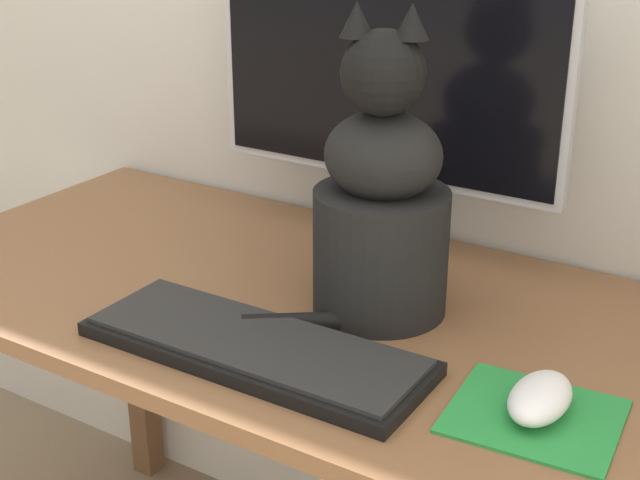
{
  "coord_description": "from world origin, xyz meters",
  "views": [
    {
      "loc": [
        0.55,
        -0.96,
        1.27
      ],
      "look_at": [
        0.0,
        -0.07,
        0.84
      ],
      "focal_mm": 50.0,
      "sensor_mm": 36.0,
      "label": 1
    }
  ],
  "objects": [
    {
      "name": "desk",
      "position": [
        0.0,
        0.0,
        0.61
      ],
      "size": [
        1.44,
        0.62,
        0.71
      ],
      "color": "brown",
      "rests_on": "ground_plane"
    },
    {
      "name": "monitor",
      "position": [
        -0.07,
        0.21,
        0.98
      ],
      "size": [
        0.58,
        0.17,
        0.47
      ],
      "color": "#B2B2B7",
      "rests_on": "desk"
    },
    {
      "name": "keyboard",
      "position": [
        -0.04,
        -0.17,
        0.72
      ],
      "size": [
        0.45,
        0.16,
        0.02
      ],
      "rotation": [
        0.0,
        0.0,
        0.01
      ],
      "color": "black",
      "rests_on": "desk"
    },
    {
      "name": "mousepad_right",
      "position": [
        0.31,
        -0.12,
        0.71
      ],
      "size": [
        0.2,
        0.18,
        0.0
      ],
      "rotation": [
        0.0,
        0.0,
        0.08
      ],
      "color": "#238438",
      "rests_on": "desk"
    },
    {
      "name": "computer_mouse_right",
      "position": [
        0.31,
        -0.11,
        0.73
      ],
      "size": [
        0.06,
        0.11,
        0.04
      ],
      "color": "white",
      "rests_on": "mousepad_right"
    },
    {
      "name": "cat",
      "position": [
        0.04,
        0.02,
        0.86
      ],
      "size": [
        0.24,
        0.28,
        0.42
      ],
      "rotation": [
        0.0,
        0.0,
        0.28
      ],
      "color": "black",
      "rests_on": "desk"
    }
  ]
}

